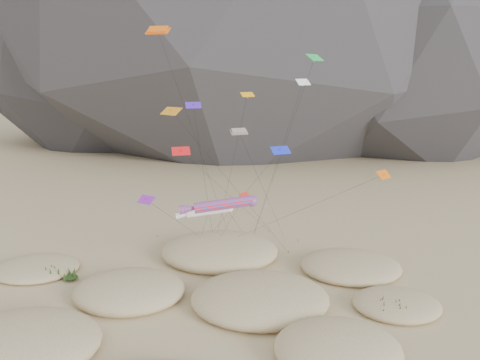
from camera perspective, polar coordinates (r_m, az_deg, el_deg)
The scene contains 9 objects.
ground at distance 48.77m, azimuth -2.25°, elevation -17.50°, with size 500.00×500.00×0.00m, color #CCB789.
dunes at distance 53.12m, azimuth -3.96°, elevation -13.84°, with size 52.57×39.80×3.68m.
dune_grass at distance 52.05m, azimuth -2.38°, elevation -14.29°, with size 40.93×27.37×1.41m.
kite_stakes at distance 69.41m, azimuth -0.20°, elevation -7.52°, with size 21.36×8.74×0.30m.
rainbow_tube_kite at distance 50.91m, azimuth -2.39°, elevation -3.04°, with size 8.60×20.01×11.56m.
white_tube_kite at distance 54.95m, azimuth -4.16°, elevation -3.89°, with size 6.75×13.20×9.37m.
orange_parafoil at distance 58.00m, azimuth -9.87°, elevation 17.20°, with size 9.35×12.92×29.87m.
multi_parafoil at distance 54.80m, azimuth -0.01°, elevation 5.66°, with size 7.95×13.87×18.29m.
delta_kites at distance 54.10m, azimuth 0.25°, elevation 5.19°, with size 28.40×22.09×26.58m.
Camera 1 is at (1.76, -41.71, 25.22)m, focal length 35.00 mm.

